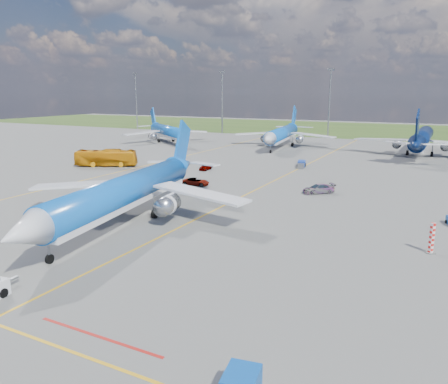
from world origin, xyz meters
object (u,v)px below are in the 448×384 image
at_px(main_airliner, 126,222).
at_px(apron_bus, 106,158).
at_px(bg_jet_n, 420,154).
at_px(service_car_b, 196,182).
at_px(baggage_tug_c, 301,164).
at_px(service_car_c, 319,189).
at_px(warning_post, 432,238).
at_px(bg_jet_nw, 169,143).
at_px(service_car_a, 206,167).
at_px(bg_jet_nnw, 282,147).

height_order(main_airliner, apron_bus, main_airliner).
xyz_separation_m(bg_jet_n, service_car_b, (-30.63, -57.56, 0.63)).
xyz_separation_m(main_airliner, baggage_tug_c, (6.66, 47.44, 0.55)).
xyz_separation_m(main_airliner, service_car_c, (16.33, 25.44, 0.72)).
distance_m(warning_post, bg_jet_nw, 100.17).
height_order(main_airliner, service_car_c, main_airliner).
xyz_separation_m(bg_jet_n, service_car_a, (-36.46, -43.96, 0.64)).
distance_m(bg_jet_n, baggage_tug_c, 37.95).
xyz_separation_m(apron_bus, service_car_b, (26.53, -7.95, -1.13)).
distance_m(warning_post, service_car_b, 39.76).
bearing_deg(service_car_c, baggage_tug_c, 164.10).
bearing_deg(apron_bus, baggage_tug_c, -91.77).
distance_m(bg_jet_n, service_car_a, 57.11).
bearing_deg(baggage_tug_c, bg_jet_n, 42.93).
relative_size(bg_jet_nnw, service_car_c, 8.17).
height_order(service_car_b, service_car_c, service_car_c).
relative_size(service_car_b, baggage_tug_c, 0.84).
height_order(apron_bus, service_car_a, apron_bus).
xyz_separation_m(bg_jet_nw, service_car_a, (33.47, -35.82, 0.64)).
bearing_deg(service_car_a, apron_bus, -167.88).
distance_m(bg_jet_nnw, main_airliner, 77.75).
relative_size(bg_jet_n, main_airliner, 1.07).
bearing_deg(apron_bus, bg_jet_nw, -10.55).
height_order(main_airliner, baggage_tug_c, main_airliner).
distance_m(bg_jet_nnw, service_car_b, 55.79).
height_order(bg_jet_n, apron_bus, bg_jet_n).
height_order(warning_post, bg_jet_nw, bg_jet_nw).
relative_size(bg_jet_n, apron_bus, 3.48).
bearing_deg(main_airliner, bg_jet_n, 61.16).
xyz_separation_m(apron_bus, service_car_c, (46.23, -4.25, -1.04)).
xyz_separation_m(bg_jet_n, apron_bus, (-57.16, -49.61, 1.75)).
bearing_deg(bg_jet_nnw, main_airliner, -91.65).
bearing_deg(service_car_a, baggage_tug_c, 34.18).
distance_m(bg_jet_n, apron_bus, 75.71).
relative_size(main_airliner, service_car_b, 9.08).
bearing_deg(apron_bus, bg_jet_n, -76.71).
distance_m(service_car_b, baggage_tug_c, 27.59).
distance_m(warning_post, service_car_a, 51.64).
height_order(warning_post, apron_bus, apron_bus).
xyz_separation_m(service_car_b, service_car_c, (19.70, 3.70, 0.09)).
bearing_deg(bg_jet_nnw, service_car_a, -98.91).
bearing_deg(baggage_tug_c, apron_bus, -168.28).
bearing_deg(service_car_c, bg_jet_nw, -167.40).
distance_m(bg_jet_nnw, apron_bus, 52.23).
distance_m(bg_jet_nw, service_car_a, 49.03).
relative_size(service_car_a, baggage_tug_c, 0.70).
height_order(warning_post, service_car_c, warning_post).
bearing_deg(service_car_c, bg_jet_nnw, 165.92).
bearing_deg(apron_bus, service_car_c, -122.92).
bearing_deg(baggage_tug_c, bg_jet_nw, 140.13).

